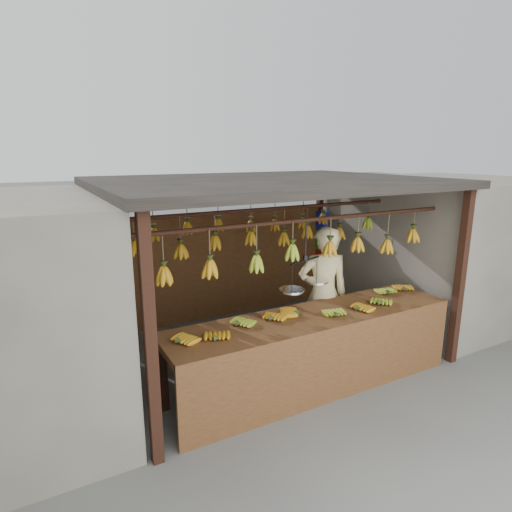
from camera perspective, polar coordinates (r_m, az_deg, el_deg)
ground at (r=6.24m, az=1.35°, el=-12.26°), size 80.00×80.00×0.00m
stall at (r=5.95m, az=-0.13°, el=6.35°), size 4.30×3.30×2.40m
neighbor_right at (r=8.20m, az=23.78°, el=1.41°), size 3.00×3.00×2.30m
counter at (r=5.01m, az=8.46°, el=-10.23°), size 3.58×0.82×0.96m
hanging_bananas at (r=5.72m, az=1.40°, el=2.41°), size 3.65×2.24×0.40m
balance_scale at (r=4.95m, az=6.49°, el=-3.49°), size 0.73×0.43×0.78m
vendor at (r=5.70m, az=8.91°, el=-5.10°), size 0.78×0.64×1.82m
bag_bundles at (r=8.00m, az=8.62°, el=1.11°), size 0.08×0.26×1.26m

